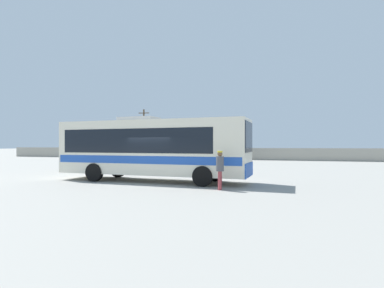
% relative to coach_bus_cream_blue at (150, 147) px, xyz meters
% --- Properties ---
extents(ground_plane, '(300.00, 300.00, 0.00)m').
position_rel_coach_bus_cream_blue_xyz_m(ground_plane, '(0.53, 9.57, -1.98)').
color(ground_plane, gray).
extents(perimeter_wall, '(80.00, 0.30, 1.68)m').
position_rel_coach_bus_cream_blue_xyz_m(perimeter_wall, '(0.53, 26.90, -1.14)').
color(perimeter_wall, '#9E998C').
rests_on(perimeter_wall, ground_plane).
extents(coach_bus_cream_blue, '(11.27, 2.97, 3.72)m').
position_rel_coach_bus_cream_blue_xyz_m(coach_bus_cream_blue, '(0.00, 0.00, 0.00)').
color(coach_bus_cream_blue, silver).
rests_on(coach_bus_cream_blue, ground_plane).
extents(attendant_by_bus_door, '(0.39, 0.39, 1.82)m').
position_rel_coach_bus_cream_blue_xyz_m(attendant_by_bus_door, '(4.61, -2.14, -0.95)').
color(attendant_by_bus_door, '#99383D').
rests_on(attendant_by_bus_door, ground_plane).
extents(vendor_umbrella_near_gate_yellow, '(2.33, 2.33, 2.25)m').
position_rel_coach_bus_cream_blue_xyz_m(vendor_umbrella_near_gate_yellow, '(-7.64, 4.97, -0.09)').
color(vendor_umbrella_near_gate_yellow, gray).
rests_on(vendor_umbrella_near_gate_yellow, ground_plane).
extents(parked_car_leftmost_white, '(4.47, 2.25, 1.54)m').
position_rel_coach_bus_cream_blue_xyz_m(parked_car_leftmost_white, '(-11.21, 23.14, -1.17)').
color(parked_car_leftmost_white, silver).
rests_on(parked_car_leftmost_white, ground_plane).
extents(parked_car_second_white, '(4.04, 2.02, 1.54)m').
position_rel_coach_bus_cream_blue_xyz_m(parked_car_second_white, '(-4.96, 23.00, -1.18)').
color(parked_car_second_white, silver).
rests_on(parked_car_second_white, ground_plane).
extents(parked_car_third_grey, '(4.25, 2.18, 1.51)m').
position_rel_coach_bus_cream_blue_xyz_m(parked_car_third_grey, '(0.64, 23.16, -1.19)').
color(parked_car_third_grey, slate).
rests_on(parked_car_third_grey, ground_plane).
extents(utility_pole_near, '(1.80, 0.38, 8.07)m').
position_rel_coach_bus_cream_blue_xyz_m(utility_pole_near, '(-15.32, 29.79, 2.23)').
color(utility_pole_near, '#4C3823').
rests_on(utility_pole_near, ground_plane).
extents(roadside_tree_left, '(3.61, 3.61, 6.00)m').
position_rel_coach_bus_cream_blue_xyz_m(roadside_tree_left, '(-13.46, 30.31, 2.46)').
color(roadside_tree_left, brown).
rests_on(roadside_tree_left, ground_plane).
extents(roadside_tree_midleft, '(3.60, 3.60, 5.89)m').
position_rel_coach_bus_cream_blue_xyz_m(roadside_tree_midleft, '(-6.98, 32.20, 2.36)').
color(roadside_tree_midleft, brown).
rests_on(roadside_tree_midleft, ground_plane).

